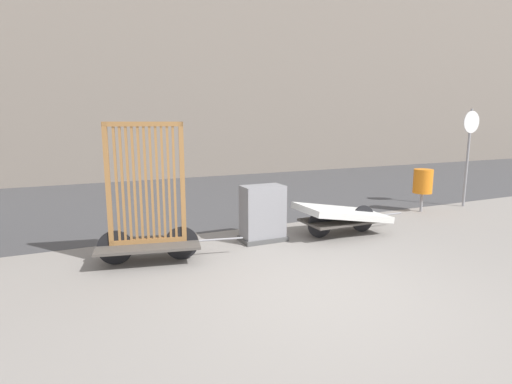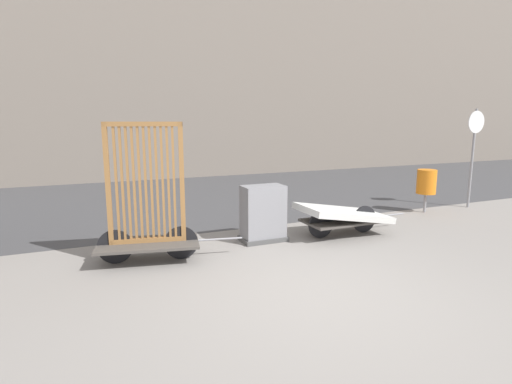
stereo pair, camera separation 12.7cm
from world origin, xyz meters
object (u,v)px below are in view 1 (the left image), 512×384
(bike_cart_with_bedframe, at_px, (148,216))
(bike_cart_with_mattress, at_px, (342,215))
(sign_post, at_px, (469,144))
(trash_bin, at_px, (423,181))
(utility_cabinet, at_px, (263,216))

(bike_cart_with_bedframe, bearing_deg, bike_cart_with_mattress, 11.57)
(sign_post, bearing_deg, bike_cart_with_mattress, -169.45)
(sign_post, bearing_deg, trash_bin, 179.69)
(utility_cabinet, bearing_deg, trash_bin, 6.98)
(utility_cabinet, xyz_separation_m, trash_bin, (4.44, 0.54, 0.26))
(bike_cart_with_mattress, relative_size, trash_bin, 2.27)
(trash_bin, bearing_deg, bike_cart_with_mattress, -164.26)
(bike_cart_with_bedframe, relative_size, bike_cart_with_mattress, 0.97)
(utility_cabinet, height_order, sign_post, sign_post)
(bike_cart_with_bedframe, height_order, sign_post, sign_post)
(bike_cart_with_mattress, bearing_deg, trash_bin, 15.96)
(bike_cart_with_bedframe, xyz_separation_m, sign_post, (7.94, 0.81, 0.84))
(trash_bin, bearing_deg, utility_cabinet, -173.02)
(bike_cart_with_mattress, xyz_separation_m, trash_bin, (2.91, 0.82, 0.34))
(bike_cart_with_mattress, relative_size, sign_post, 0.95)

